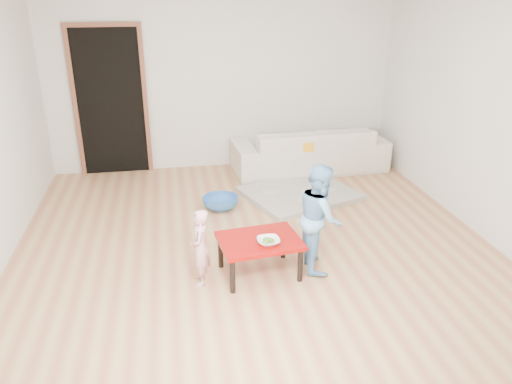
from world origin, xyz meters
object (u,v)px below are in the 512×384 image
object	(u,v)px
child_blue	(320,217)
sofa	(309,149)
child_pink	(200,248)
basin	(221,203)
bowl	(268,241)
red_table	(259,257)

from	to	relation	value
child_blue	sofa	bearing A→B (deg)	-8.17
sofa	child_blue	distance (m)	2.77
sofa	child_pink	world-z (taller)	child_pink
sofa	basin	distance (m)	1.87
bowl	child_pink	size ratio (longest dim) A/B	0.28
child_pink	basin	world-z (taller)	child_pink
red_table	basin	bearing A→B (deg)	97.09
red_table	child_pink	xyz separation A→B (m)	(-0.56, -0.05, 0.18)
basin	child_pink	bearing A→B (deg)	-102.57
child_pink	basin	xyz separation A→B (m)	(0.36, 1.63, -0.30)
bowl	child_pink	bearing A→B (deg)	175.40
sofa	basin	bearing A→B (deg)	35.03
bowl	child_blue	bearing A→B (deg)	16.31
basin	red_table	bearing A→B (deg)	-82.91
sofa	child_blue	size ratio (longest dim) A/B	2.11
child_pink	basin	distance (m)	1.70
bowl	basin	size ratio (longest dim) A/B	0.46
bowl	child_blue	world-z (taller)	child_blue
red_table	basin	size ratio (longest dim) A/B	1.66
child_pink	basin	size ratio (longest dim) A/B	1.63
bowl	child_pink	world-z (taller)	child_pink
bowl	sofa	bearing A→B (deg)	67.17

